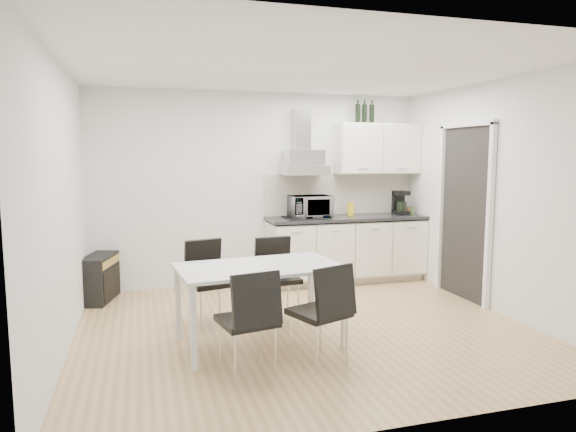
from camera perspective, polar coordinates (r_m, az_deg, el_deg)
The scene contains 15 objects.
ground at distance 5.39m, azimuth 1.91°, elevation -12.35°, with size 4.50×4.50×0.00m, color tan.
wall_back at distance 7.03m, azimuth -3.09°, elevation 3.01°, with size 4.50×0.10×2.60m, color white.
wall_front at distance 3.28m, azimuth 12.86°, elevation -1.61°, with size 4.50×0.10×2.60m, color white.
wall_left at distance 4.90m, azimuth -23.90°, elevation 0.74°, with size 0.10×4.00×2.60m, color white.
wall_right at distance 6.18m, azimuth 22.22°, elevation 1.98°, with size 0.10×4.00×2.60m, color white.
ceiling at distance 5.15m, azimuth 2.03°, elevation 16.11°, with size 4.50×4.50×0.00m, color white.
doorway at distance 6.62m, azimuth 18.92°, elevation 0.23°, with size 0.08×1.04×2.10m, color white.
kitchenette at distance 7.19m, azimuth 6.68°, elevation -0.70°, with size 2.22×0.64×2.52m.
dining_table at distance 4.79m, azimuth -3.20°, elevation -6.38°, with size 1.57×0.99×0.75m.
chair_far_left at distance 5.42m, azimuth -8.64°, elevation -7.43°, with size 0.44×0.50×0.88m, color black, non-canonical shape.
chair_far_right at distance 5.52m, azimuth -1.11°, elevation -7.11°, with size 0.44×0.50×0.88m, color black, non-canonical shape.
chair_near_left at distance 4.20m, azimuth -4.58°, elevation -11.65°, with size 0.44×0.50×0.88m, color black, non-canonical shape.
chair_near_right at distance 4.40m, azimuth 3.45°, elevation -10.78°, with size 0.44×0.50×0.88m, color black, non-canonical shape.
guitar_amp at distance 6.67m, azimuth -20.19°, elevation -6.47°, with size 0.45×0.72×0.56m.
floor_speaker at distance 6.99m, azimuth -8.38°, elevation -6.67°, with size 0.17×0.16×0.29m, color black.
Camera 1 is at (-1.58, -4.83, 1.77)m, focal length 32.00 mm.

